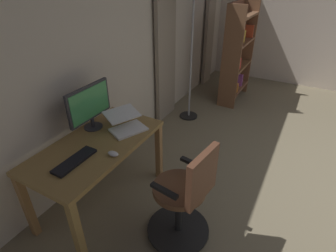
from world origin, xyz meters
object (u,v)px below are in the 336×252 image
at_px(office_chair, 185,198).
at_px(computer_mouse, 113,154).
at_px(laptop, 126,124).
at_px(desk, 97,152).
at_px(floor_lamp, 193,23).
at_px(cell_phone_face_up, 121,117).
at_px(computer_monitor, 89,105).
at_px(computer_keyboard, 75,161).
at_px(bookshelf, 235,54).

distance_m(office_chair, computer_mouse, 0.70).
bearing_deg(laptop, desk, 10.13).
bearing_deg(floor_lamp, cell_phone_face_up, -2.57).
xyz_separation_m(office_chair, laptop, (-0.32, -0.80, 0.32)).
relative_size(desk, cell_phone_face_up, 8.92).
xyz_separation_m(office_chair, cell_phone_face_up, (-0.47, -0.98, 0.27)).
height_order(computer_monitor, computer_keyboard, computer_monitor).
relative_size(computer_monitor, cell_phone_face_up, 3.62).
xyz_separation_m(desk, computer_mouse, (0.07, 0.25, 0.12)).
distance_m(desk, computer_mouse, 0.29).
bearing_deg(bookshelf, desk, -6.14).
bearing_deg(desk, laptop, 165.69).
height_order(desk, computer_monitor, computer_monitor).
bearing_deg(bookshelf, computer_monitor, -10.73).
xyz_separation_m(office_chair, floor_lamp, (-2.05, -0.91, 0.98)).
bearing_deg(bookshelf, cell_phone_face_up, -9.30).
bearing_deg(floor_lamp, office_chair, 23.95).
xyz_separation_m(desk, laptop, (-0.34, 0.09, 0.16)).
distance_m(computer_mouse, bookshelf, 3.16).
distance_m(computer_keyboard, computer_mouse, 0.31).
xyz_separation_m(computer_keyboard, laptop, (-0.63, 0.05, 0.04)).
distance_m(desk, office_chair, 0.90).
bearing_deg(computer_monitor, bookshelf, 169.27).
height_order(office_chair, computer_monitor, computer_monitor).
relative_size(office_chair, computer_mouse, 9.77).
relative_size(computer_keyboard, cell_phone_face_up, 2.73).
distance_m(computer_monitor, floor_lamp, 1.94).
bearing_deg(cell_phone_face_up, computer_keyboard, -12.96).
bearing_deg(laptop, cell_phone_face_up, -106.01).
distance_m(office_chair, laptop, 0.92).
bearing_deg(computer_monitor, desk, 46.98).
xyz_separation_m(desk, computer_monitor, (-0.20, -0.22, 0.35)).
relative_size(computer_keyboard, floor_lamp, 0.21).
relative_size(desk, laptop, 2.91).
height_order(laptop, floor_lamp, floor_lamp).
bearing_deg(office_chair, cell_phone_face_up, 72.36).
bearing_deg(cell_phone_face_up, office_chair, 42.08).
height_order(laptop, cell_phone_face_up, laptop).
height_order(computer_monitor, computer_mouse, computer_monitor).
distance_m(office_chair, computer_keyboard, 0.95).
height_order(computer_keyboard, laptop, laptop).
bearing_deg(laptop, computer_mouse, 46.69).
bearing_deg(computer_mouse, computer_keyboard, -44.55).
bearing_deg(bookshelf, computer_mouse, -1.46).
bearing_deg(computer_keyboard, bookshelf, 174.97).
distance_m(laptop, bookshelf, 2.77).
height_order(computer_keyboard, floor_lamp, floor_lamp).
relative_size(cell_phone_face_up, bookshelf, 0.09).
height_order(computer_keyboard, cell_phone_face_up, computer_keyboard).
bearing_deg(desk, computer_keyboard, 6.99).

